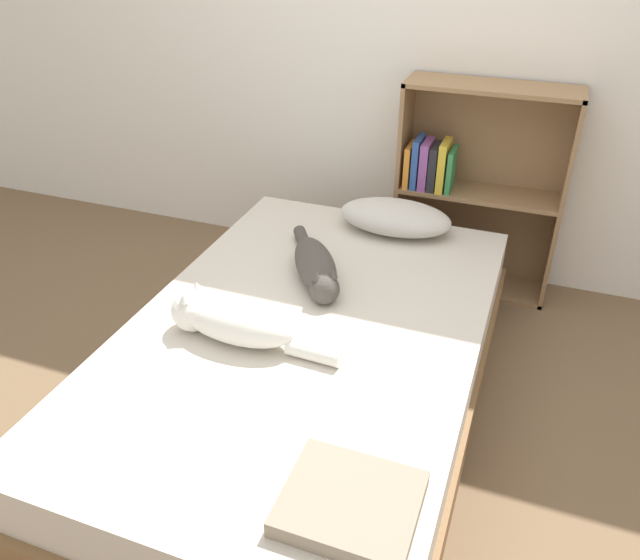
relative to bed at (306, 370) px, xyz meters
name	(u,v)px	position (x,y,z in m)	size (l,w,h in m)	color
ground_plane	(307,410)	(0.00, 0.00, -0.21)	(8.00, 8.00, 0.00)	brown
wall_back	(411,18)	(0.00, 1.35, 1.04)	(8.00, 0.06, 2.50)	white
bed	(306,370)	(0.00, 0.00, 0.00)	(1.26, 2.00, 0.42)	brown
pillow	(395,217)	(0.11, 0.83, 0.28)	(0.51, 0.29, 0.14)	beige
cat_light	(230,321)	(-0.21, -0.17, 0.29)	(0.63, 0.19, 0.17)	white
cat_dark	(316,267)	(-0.07, 0.30, 0.27)	(0.39, 0.55, 0.14)	#47423D
bookshelf	(473,185)	(0.40, 1.22, 0.33)	(0.78, 0.26, 1.03)	#8E6B47
blanket_fold	(350,503)	(0.40, -0.70, 0.24)	(0.34, 0.29, 0.05)	gray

